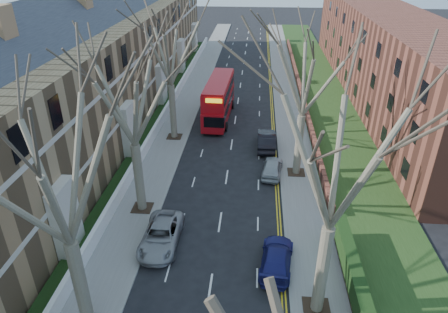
# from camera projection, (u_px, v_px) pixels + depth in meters

# --- Properties ---
(pavement_left) EXTENTS (3.00, 102.00, 0.12)m
(pavement_left) POSITION_uv_depth(u_px,v_px,m) (189.00, 99.00, 48.91)
(pavement_left) COLOR slate
(pavement_left) RESTS_ON ground
(pavement_right) EXTENTS (3.00, 102.00, 0.12)m
(pavement_right) POSITION_uv_depth(u_px,v_px,m) (288.00, 102.00, 48.04)
(pavement_right) COLOR slate
(pavement_right) RESTS_ON ground
(terrace_left) EXTENTS (9.70, 78.00, 13.60)m
(terrace_left) POSITION_uv_depth(u_px,v_px,m) (99.00, 72.00, 39.86)
(terrace_left) COLOR #907049
(terrace_left) RESTS_ON ground
(flats_right) EXTENTS (13.97, 54.00, 10.00)m
(flats_right) POSITION_uv_depth(u_px,v_px,m) (384.00, 55.00, 48.38)
(flats_right) COLOR brown
(flats_right) RESTS_ON ground
(front_wall_left) EXTENTS (0.30, 78.00, 1.00)m
(front_wall_left) POSITION_uv_depth(u_px,v_px,m) (161.00, 119.00, 41.75)
(front_wall_left) COLOR white
(front_wall_left) RESTS_ON ground
(grass_verge_right) EXTENTS (6.00, 102.00, 0.06)m
(grass_verge_right) POSITION_uv_depth(u_px,v_px,m) (326.00, 102.00, 47.66)
(grass_verge_right) COLOR #1E3914
(grass_verge_right) RESTS_ON ground
(tree_left_mid) EXTENTS (10.50, 10.50, 14.71)m
(tree_left_mid) POSITION_uv_depth(u_px,v_px,m) (51.00, 159.00, 15.42)
(tree_left_mid) COLOR brown
(tree_left_mid) RESTS_ON ground
(tree_left_far) EXTENTS (10.15, 10.15, 14.22)m
(tree_left_far) POSITION_uv_depth(u_px,v_px,m) (128.00, 86.00, 24.35)
(tree_left_far) COLOR brown
(tree_left_far) RESTS_ON ground
(tree_left_dist) EXTENTS (10.50, 10.50, 14.71)m
(tree_left_dist) POSITION_uv_depth(u_px,v_px,m) (168.00, 39.00, 34.74)
(tree_left_dist) COLOR brown
(tree_left_dist) RESTS_ON ground
(tree_right_mid) EXTENTS (10.50, 10.50, 14.71)m
(tree_right_mid) POSITION_uv_depth(u_px,v_px,m) (342.00, 147.00, 16.35)
(tree_right_mid) COLOR brown
(tree_right_mid) RESTS_ON ground
(tree_right_far) EXTENTS (10.15, 10.15, 14.22)m
(tree_right_far) POSITION_uv_depth(u_px,v_px,m) (307.00, 64.00, 28.79)
(tree_right_far) COLOR brown
(tree_right_far) RESTS_ON ground
(double_decker_bus) EXTENTS (2.86, 10.01, 4.19)m
(double_decker_bus) POSITION_uv_depth(u_px,v_px,m) (219.00, 100.00, 42.68)
(double_decker_bus) COLOR #A50B13
(double_decker_bus) RESTS_ON ground
(car_left_far) EXTENTS (2.27, 4.91, 1.36)m
(car_left_far) POSITION_uv_depth(u_px,v_px,m) (161.00, 235.00, 25.11)
(car_left_far) COLOR gray
(car_left_far) RESTS_ON ground
(car_right_near) EXTENTS (2.33, 4.62, 1.29)m
(car_right_near) POSITION_uv_depth(u_px,v_px,m) (277.00, 258.00, 23.37)
(car_right_near) COLOR navy
(car_right_near) RESTS_ON ground
(car_right_mid) EXTENTS (2.04, 4.03, 1.32)m
(car_right_mid) POSITION_uv_depth(u_px,v_px,m) (272.00, 167.00, 32.77)
(car_right_mid) COLOR #9FA4A8
(car_right_mid) RESTS_ON ground
(car_right_far) EXTENTS (1.64, 4.65, 1.53)m
(car_right_far) POSITION_uv_depth(u_px,v_px,m) (266.00, 140.00, 37.04)
(car_right_far) COLOR black
(car_right_far) RESTS_ON ground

